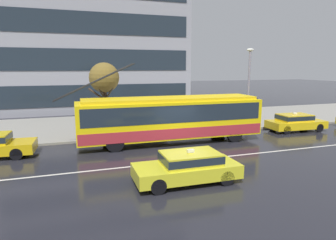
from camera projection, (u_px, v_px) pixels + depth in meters
name	position (u px, v px, depth m)	size (l,w,h in m)	color
ground_plane	(184.00, 154.00, 16.35)	(160.00, 160.00, 0.00)	#222229
sidewalk_slab	(144.00, 123.00, 24.99)	(80.00, 10.00, 0.14)	gray
lane_centre_line	(193.00, 160.00, 15.23)	(72.00, 0.14, 0.01)	silver
trolleybus	(171.00, 118.00, 18.60)	(12.65, 2.72, 4.95)	yellow
taxi_oncoming_near	(188.00, 166.00, 12.20)	(4.35, 1.85, 1.39)	yellow
taxi_ahead_of_bus	(295.00, 122.00, 22.08)	(4.31, 2.05, 1.39)	yellow
bus_shelter	(144.00, 105.00, 21.51)	(4.09, 1.78, 2.42)	gray
pedestrian_at_shelter	(217.00, 117.00, 22.10)	(0.36, 0.36, 1.58)	brown
pedestrian_approaching_curb	(113.00, 120.00, 20.58)	(0.50, 0.50, 1.64)	#26314A
street_lamp	(249.00, 80.00, 22.60)	(0.60, 0.32, 5.97)	gray
street_tree_bare	(104.00, 79.00, 21.10)	(2.22, 2.14, 4.90)	#4C3D32
office_tower_corner_left	(89.00, 30.00, 34.96)	(20.77, 13.92, 17.99)	#92939E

